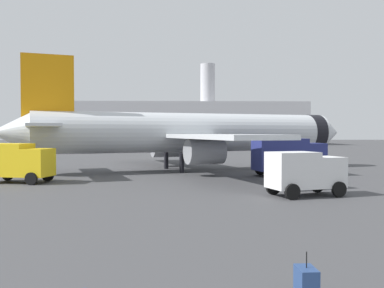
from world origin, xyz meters
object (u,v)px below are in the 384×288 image
Objects in this scene: service_truck at (18,161)px; fuel_truck at (288,155)px; rolling_suitcase at (306,283)px; cargo_van at (305,171)px; safety_cone_mid at (275,165)px; safety_cone_near at (275,168)px; airplane_at_gate at (191,133)px.

fuel_truck is (21.27, 4.43, 0.16)m from service_truck.
cargo_van is at bearing 73.71° from rolling_suitcase.
safety_cone_mid is (2.83, 20.24, -1.15)m from cargo_van.
service_truck is at bearing -157.63° from safety_cone_near.
cargo_van is at bearing -99.69° from fuel_truck.
rolling_suitcase is (-6.36, -31.34, 0.09)m from safety_cone_near.
service_truck is 22.88m from safety_cone_near.
airplane_at_gate reaches higher than rolling_suitcase.
cargo_van is at bearing -70.11° from airplane_at_gate.
safety_cone_near is at bearing 91.87° from fuel_truck.
service_truck is 0.81× the size of fuel_truck.
service_truck is 1.08× the size of cargo_van.
cargo_van is 20.47m from safety_cone_mid.
fuel_truck is 5.79× the size of rolling_suitcase.
airplane_at_gate is 56.64× the size of safety_cone_mid.
rolling_suitcase is at bearing -101.48° from safety_cone_near.
fuel_truck is 4.51m from safety_cone_near.
rolling_suitcase is (1.70, -32.66, -3.27)m from airplane_at_gate.
cargo_van is at bearing -96.62° from safety_cone_near.
service_truck reaches higher than safety_cone_mid.
safety_cone_near reaches higher than safety_cone_mid.
safety_cone_near is 4.48m from safety_cone_mid.
fuel_truck is 10.27× the size of safety_cone_near.
safety_cone_mid is (22.12, 13.06, -1.30)m from service_truck.
cargo_van is 16.16m from rolling_suitcase.
service_truck is 8.31× the size of safety_cone_near.
rolling_suitcase is at bearing -87.03° from airplane_at_gate.
airplane_at_gate is at bearing 145.76° from fuel_truck.
airplane_at_gate is 31.65× the size of rolling_suitcase.
safety_cone_mid is (9.05, 3.05, -3.35)m from airplane_at_gate.
safety_cone_near is 1.01× the size of safety_cone_mid.
safety_cone_near is at bearing 83.38° from cargo_van.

